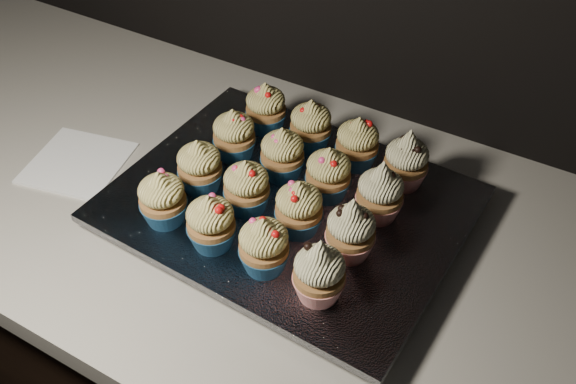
# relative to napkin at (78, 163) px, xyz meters

# --- Properties ---
(worktop) EXTENTS (2.44, 0.64, 0.04)m
(worktop) POSITION_rel_napkin_xyz_m (0.37, 0.06, -0.02)
(worktop) COLOR beige
(worktop) RESTS_ON cabinet
(napkin) EXTENTS (0.17, 0.17, 0.00)m
(napkin) POSITION_rel_napkin_xyz_m (0.00, 0.00, 0.00)
(napkin) COLOR white
(napkin) RESTS_ON worktop
(baking_tray) EXTENTS (0.44, 0.35, 0.02)m
(baking_tray) POSITION_rel_napkin_xyz_m (0.34, 0.06, 0.01)
(baking_tray) COLOR black
(baking_tray) RESTS_ON worktop
(foil_lining) EXTENTS (0.48, 0.38, 0.01)m
(foil_lining) POSITION_rel_napkin_xyz_m (0.34, 0.06, 0.03)
(foil_lining) COLOR silver
(foil_lining) RESTS_ON baking_tray
(cupcake_0) EXTENTS (0.06, 0.06, 0.08)m
(cupcake_0) POSITION_rel_napkin_xyz_m (0.22, -0.05, 0.07)
(cupcake_0) COLOR #1B517F
(cupcake_0) RESTS_ON foil_lining
(cupcake_1) EXTENTS (0.06, 0.06, 0.08)m
(cupcake_1) POSITION_rel_napkin_xyz_m (0.30, -0.06, 0.07)
(cupcake_1) COLOR #1B517F
(cupcake_1) RESTS_ON foil_lining
(cupcake_2) EXTENTS (0.06, 0.06, 0.08)m
(cupcake_2) POSITION_rel_napkin_xyz_m (0.38, -0.06, 0.07)
(cupcake_2) COLOR #1B517F
(cupcake_2) RESTS_ON foil_lining
(cupcake_3) EXTENTS (0.06, 0.06, 0.10)m
(cupcake_3) POSITION_rel_napkin_xyz_m (0.45, -0.06, 0.07)
(cupcake_3) COLOR red
(cupcake_3) RESTS_ON foil_lining
(cupcake_4) EXTENTS (0.06, 0.06, 0.08)m
(cupcake_4) POSITION_rel_napkin_xyz_m (0.22, 0.02, 0.07)
(cupcake_4) COLOR #1B517F
(cupcake_4) RESTS_ON foil_lining
(cupcake_5) EXTENTS (0.06, 0.06, 0.08)m
(cupcake_5) POSITION_rel_napkin_xyz_m (0.30, 0.02, 0.07)
(cupcake_5) COLOR #1B517F
(cupcake_5) RESTS_ON foil_lining
(cupcake_6) EXTENTS (0.06, 0.06, 0.08)m
(cupcake_6) POSITION_rel_napkin_xyz_m (0.38, 0.02, 0.07)
(cupcake_6) COLOR #1B517F
(cupcake_6) RESTS_ON foil_lining
(cupcake_7) EXTENTS (0.06, 0.06, 0.10)m
(cupcake_7) POSITION_rel_napkin_xyz_m (0.46, 0.02, 0.07)
(cupcake_7) COLOR red
(cupcake_7) RESTS_ON foil_lining
(cupcake_8) EXTENTS (0.06, 0.06, 0.08)m
(cupcake_8) POSITION_rel_napkin_xyz_m (0.22, 0.11, 0.07)
(cupcake_8) COLOR #1B517F
(cupcake_8) RESTS_ON foil_lining
(cupcake_9) EXTENTS (0.06, 0.06, 0.08)m
(cupcake_9) POSITION_rel_napkin_xyz_m (0.31, 0.10, 0.07)
(cupcake_9) COLOR #1B517F
(cupcake_9) RESTS_ON foil_lining
(cupcake_10) EXTENTS (0.06, 0.06, 0.08)m
(cupcake_10) POSITION_rel_napkin_xyz_m (0.38, 0.10, 0.07)
(cupcake_10) COLOR #1B517F
(cupcake_10) RESTS_ON foil_lining
(cupcake_11) EXTENTS (0.06, 0.06, 0.10)m
(cupcake_11) POSITION_rel_napkin_xyz_m (0.46, 0.10, 0.07)
(cupcake_11) COLOR red
(cupcake_11) RESTS_ON foil_lining
(cupcake_12) EXTENTS (0.06, 0.06, 0.08)m
(cupcake_12) POSITION_rel_napkin_xyz_m (0.23, 0.19, 0.07)
(cupcake_12) COLOR #1B517F
(cupcake_12) RESTS_ON foil_lining
(cupcake_13) EXTENTS (0.06, 0.06, 0.08)m
(cupcake_13) POSITION_rel_napkin_xyz_m (0.31, 0.18, 0.07)
(cupcake_13) COLOR #1B517F
(cupcake_13) RESTS_ON foil_lining
(cupcake_14) EXTENTS (0.06, 0.06, 0.08)m
(cupcake_14) POSITION_rel_napkin_xyz_m (0.39, 0.18, 0.07)
(cupcake_14) COLOR #1B517F
(cupcake_14) RESTS_ON foil_lining
(cupcake_15) EXTENTS (0.06, 0.06, 0.10)m
(cupcake_15) POSITION_rel_napkin_xyz_m (0.46, 0.18, 0.07)
(cupcake_15) COLOR red
(cupcake_15) RESTS_ON foil_lining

